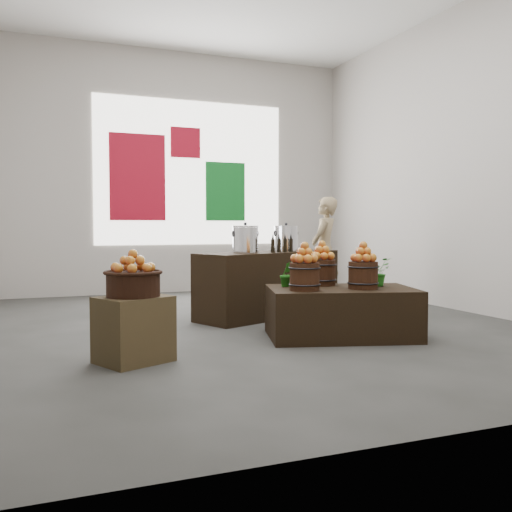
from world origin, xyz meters
name	(u,v)px	position (x,y,z in m)	size (l,w,h in m)	color
ground	(248,326)	(0.00, 0.00, 0.00)	(7.00, 7.00, 0.00)	#3E3E3B
back_wall	(173,172)	(0.00, 3.50, 2.00)	(6.00, 0.04, 4.00)	#B0A9A2
back_opening	(191,173)	(0.30, 3.48, 2.00)	(3.20, 0.02, 2.40)	white
deco_red_left	(138,177)	(-0.60, 3.47, 1.90)	(0.90, 0.04, 1.40)	#A40C20
deco_green_right	(225,192)	(0.90, 3.47, 1.70)	(0.70, 0.04, 1.00)	#106B22
deco_red_upper	(185,143)	(0.20, 3.47, 2.50)	(0.50, 0.04, 0.50)	#A40C20
crate	(134,329)	(-1.47, -1.25, 0.27)	(0.54, 0.44, 0.54)	brown
wicker_basket	(133,284)	(-1.47, -1.25, 0.64)	(0.43, 0.43, 0.20)	black
apples_in_basket	(133,261)	(-1.47, -1.25, 0.82)	(0.34, 0.34, 0.18)	maroon
display_table	(341,313)	(0.63, -0.96, 0.25)	(1.43, 0.88, 0.49)	black
apple_bucket_front_left	(305,277)	(0.18, -1.04, 0.63)	(0.29, 0.29, 0.26)	#341C0E
apples_in_bucket_front_left	(305,253)	(0.18, -1.04, 0.85)	(0.21, 0.21, 0.19)	maroon
apple_bucket_front_right	(363,275)	(0.78, -1.12, 0.63)	(0.29, 0.29, 0.26)	#341C0E
apples_in_bucket_front_right	(363,252)	(0.78, -1.12, 0.85)	(0.21, 0.21, 0.19)	maroon
apple_bucket_rear	(322,273)	(0.56, -0.67, 0.63)	(0.29, 0.29, 0.26)	#341C0E
apples_in_bucket_rear	(322,251)	(0.56, -0.67, 0.85)	(0.21, 0.21, 0.19)	maroon
herb_garnish_right	(378,272)	(1.06, -0.94, 0.64)	(0.26, 0.23, 0.29)	#196114
herb_garnish_left	(287,274)	(0.17, -0.67, 0.62)	(0.14, 0.11, 0.26)	#196114
counter	(269,284)	(0.48, 0.54, 0.40)	(1.94, 0.62, 0.79)	black
stock_pot_left	(245,240)	(0.11, 0.38, 0.94)	(0.30, 0.30, 0.30)	silver
stock_pot_center	(286,239)	(0.76, 0.66, 0.94)	(0.30, 0.30, 0.30)	silver
oil_cruets	(280,243)	(0.55, 0.36, 0.90)	(0.28, 0.05, 0.22)	black
shopper	(325,250)	(1.74, 1.45, 0.76)	(0.56, 0.37, 1.53)	#937D5A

